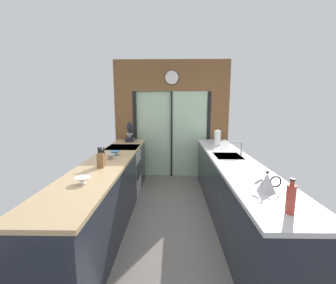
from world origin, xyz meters
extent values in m
cube|color=slate|center=(0.00, 0.60, -0.01)|extent=(5.04, 7.60, 0.02)
cube|color=brown|center=(0.00, 2.40, 2.35)|extent=(2.64, 0.08, 0.70)
cube|color=#B2D1AD|center=(-0.42, 2.42, 1.00)|extent=(0.80, 0.02, 2.00)
cube|color=#B2D1AD|center=(0.42, 2.38, 1.00)|extent=(0.80, 0.02, 2.00)
cube|color=black|center=(-0.86, 2.40, 1.00)|extent=(0.08, 0.10, 2.00)
cube|color=black|center=(0.86, 2.40, 1.00)|extent=(0.08, 0.10, 2.00)
cube|color=black|center=(0.00, 2.40, 1.00)|extent=(0.04, 0.10, 2.00)
cube|color=brown|center=(-1.11, 2.40, 1.00)|extent=(0.42, 0.08, 2.00)
cube|color=brown|center=(1.11, 2.40, 1.00)|extent=(0.42, 0.08, 2.00)
cylinder|color=white|center=(0.00, 2.34, 2.30)|extent=(0.30, 0.03, 0.30)
torus|color=black|center=(0.00, 2.34, 2.30)|extent=(0.32, 0.02, 0.32)
cube|color=#1E232D|center=(-0.91, -0.33, 0.44)|extent=(0.58, 2.55, 0.88)
cube|color=#1E232D|center=(-0.91, 1.88, 0.44)|extent=(0.58, 0.65, 0.88)
cube|color=tan|center=(-0.91, 0.30, 0.90)|extent=(0.62, 3.80, 0.04)
cube|color=#1E232D|center=(0.91, 0.30, 0.44)|extent=(0.58, 3.80, 0.88)
cube|color=#BCBCC1|center=(0.91, 0.30, 0.90)|extent=(0.62, 3.80, 0.04)
cube|color=#B7BABC|center=(0.89, 0.55, 0.90)|extent=(0.40, 0.48, 0.05)
cylinder|color=#B7BABC|center=(1.09, 0.55, 1.03)|extent=(0.02, 0.02, 0.22)
cylinder|color=#B7BABC|center=(1.00, 0.55, 1.13)|extent=(0.18, 0.02, 0.02)
cube|color=#B7BABC|center=(-0.91, 1.25, 0.44)|extent=(0.58, 0.60, 0.88)
cube|color=black|center=(-0.61, 1.25, 0.48)|extent=(0.01, 0.48, 0.28)
cube|color=black|center=(-0.91, 1.25, 0.91)|extent=(0.58, 0.60, 0.03)
cylinder|color=#B7BABC|center=(-0.61, 1.07, 0.80)|extent=(0.02, 0.04, 0.04)
cylinder|color=#B7BABC|center=(-0.61, 1.25, 0.80)|extent=(0.02, 0.04, 0.04)
cylinder|color=#B7BABC|center=(-0.61, 1.43, 0.80)|extent=(0.02, 0.04, 0.04)
cylinder|color=silver|center=(-0.89, -0.74, 0.92)|extent=(0.07, 0.07, 0.01)
cone|color=silver|center=(-0.89, -0.74, 0.96)|extent=(0.16, 0.16, 0.06)
cylinder|color=gray|center=(-0.89, 0.30, 0.92)|extent=(0.07, 0.07, 0.01)
cone|color=gray|center=(-0.89, 0.30, 0.96)|extent=(0.16, 0.16, 0.06)
cylinder|color=teal|center=(-0.89, 0.57, 0.92)|extent=(0.08, 0.08, 0.01)
cone|color=teal|center=(-0.89, 0.57, 0.96)|extent=(0.17, 0.17, 0.05)
cube|color=brown|center=(-0.89, -0.11, 1.01)|extent=(0.08, 0.14, 0.18)
cylinder|color=black|center=(-0.93, -0.11, 1.14)|extent=(0.02, 0.02, 0.08)
cylinder|color=black|center=(-0.91, -0.11, 1.13)|extent=(0.02, 0.02, 0.08)
cylinder|color=black|center=(-0.89, -0.11, 1.14)|extent=(0.02, 0.02, 0.08)
cylinder|color=black|center=(-0.87, -0.11, 1.12)|extent=(0.02, 0.02, 0.05)
cylinder|color=black|center=(-0.85, -0.11, 1.14)|extent=(0.02, 0.02, 0.08)
cube|color=black|center=(-0.89, 1.88, 0.96)|extent=(0.17, 0.26, 0.08)
cube|color=black|center=(-0.89, 1.98, 1.10)|extent=(0.10, 0.08, 0.20)
ellipsoid|color=black|center=(-0.89, 1.87, 1.22)|extent=(0.13, 0.12, 0.24)
cone|color=#B7BABC|center=(-0.89, 1.85, 1.04)|extent=(0.15, 0.15, 0.13)
cone|color=#B7BABC|center=(0.89, -0.91, 1.01)|extent=(0.17, 0.17, 0.17)
sphere|color=black|center=(0.89, -0.91, 1.10)|extent=(0.03, 0.03, 0.03)
cylinder|color=#B7BABC|center=(0.81, -0.91, 1.01)|extent=(0.08, 0.02, 0.07)
torus|color=black|center=(0.97, -0.91, 1.01)|extent=(0.11, 0.01, 0.11)
cylinder|color=#B23D2D|center=(0.89, -1.34, 1.03)|extent=(0.07, 0.07, 0.22)
cylinder|color=#B23D2D|center=(0.89, -1.34, 1.16)|extent=(0.03, 0.03, 0.04)
cylinder|color=black|center=(0.89, -1.34, 1.18)|extent=(0.04, 0.04, 0.01)
cylinder|color=#B7BABC|center=(0.89, 1.44, 0.93)|extent=(0.14, 0.14, 0.01)
cylinder|color=white|center=(0.89, 1.44, 1.07)|extent=(0.12, 0.12, 0.28)
sphere|color=#B7BABC|center=(0.89, 1.44, 1.22)|extent=(0.03, 0.03, 0.03)
camera|label=1|loc=(0.02, -2.94, 1.73)|focal=24.38mm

